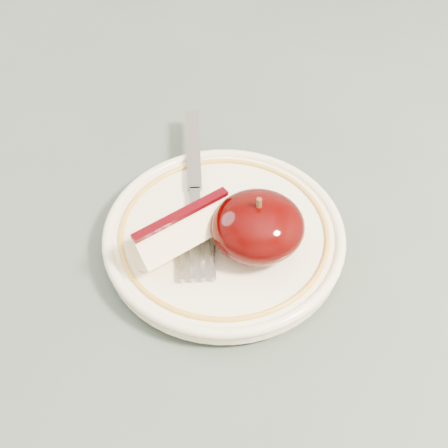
{
  "coord_description": "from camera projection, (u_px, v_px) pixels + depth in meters",
  "views": [
    {
      "loc": [
        -0.0,
        -0.33,
        1.15
      ],
      "look_at": [
        0.02,
        -0.01,
        0.78
      ],
      "focal_mm": 50.0,
      "sensor_mm": 36.0,
      "label": 1
    }
  ],
  "objects": [
    {
      "name": "apple_half",
      "position": [
        258.0,
        226.0,
        0.47
      ],
      "size": [
        0.07,
        0.07,
        0.05
      ],
      "color": "black",
      "rests_on": "plate"
    },
    {
      "name": "table",
      "position": [
        199.0,
        299.0,
        0.58
      ],
      "size": [
        0.9,
        0.9,
        0.75
      ],
      "color": "brown",
      "rests_on": "ground"
    },
    {
      "name": "apple_wedge",
      "position": [
        182.0,
        231.0,
        0.47
      ],
      "size": [
        0.09,
        0.07,
        0.04
      ],
      "rotation": [
        0.0,
        0.0,
        0.55
      ],
      "color": "beige",
      "rests_on": "plate"
    },
    {
      "name": "fork",
      "position": [
        195.0,
        191.0,
        0.52
      ],
      "size": [
        0.03,
        0.2,
        0.0
      ],
      "rotation": [
        0.0,
        0.0,
        1.55
      ],
      "color": "gray",
      "rests_on": "plate"
    },
    {
      "name": "plate",
      "position": [
        224.0,
        235.0,
        0.5
      ],
      "size": [
        0.19,
        0.19,
        0.02
      ],
      "color": "#F0E9C9",
      "rests_on": "table"
    }
  ]
}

